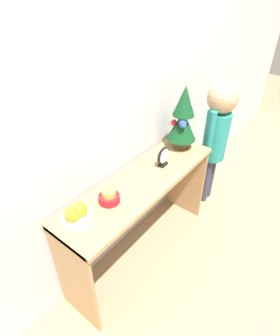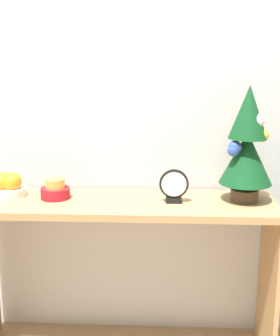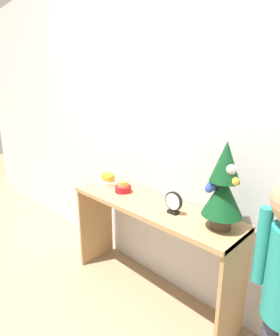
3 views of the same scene
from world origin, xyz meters
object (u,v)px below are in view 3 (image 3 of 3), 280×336
object	(u,v)px
fruit_bowl	(108,180)
desk_clock	(173,203)
singing_bowl	(123,187)
mini_tree	(224,186)

from	to	relation	value
fruit_bowl	desk_clock	bearing A→B (deg)	-4.82
desk_clock	fruit_bowl	bearing A→B (deg)	175.18
fruit_bowl	singing_bowl	bearing A→B (deg)	-6.81
mini_tree	fruit_bowl	distance (m)	1.03
mini_tree	desk_clock	size ratio (longest dim) A/B	3.42
singing_bowl	desk_clock	xyz separation A→B (m)	(0.50, -0.03, 0.03)
singing_bowl	fruit_bowl	bearing A→B (deg)	173.19
singing_bowl	desk_clock	world-z (taller)	desk_clock
mini_tree	desk_clock	xyz separation A→B (m)	(-0.29, -0.04, -0.17)
mini_tree	singing_bowl	distance (m)	0.82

